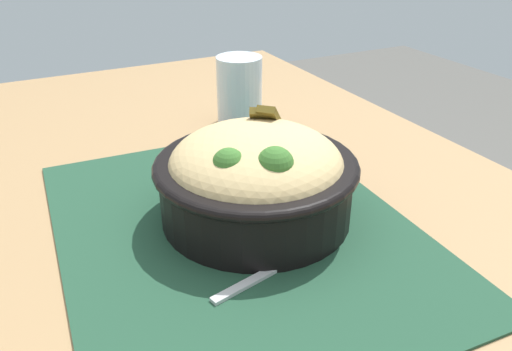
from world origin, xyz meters
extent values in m
cube|color=#99754C|center=(0.00, 0.00, 0.76)|extent=(1.27, 0.77, 0.03)
cylinder|color=olive|center=(-0.58, 0.32, 0.37)|extent=(0.04, 0.04, 0.74)
cube|color=#1E422D|center=(0.03, 0.01, 0.78)|extent=(0.48, 0.38, 0.00)
cylinder|color=black|center=(0.02, 0.03, 0.81)|extent=(0.20, 0.20, 0.07)
torus|color=black|center=(0.02, 0.03, 0.84)|extent=(0.21, 0.21, 0.01)
ellipsoid|color=tan|center=(0.02, 0.03, 0.84)|extent=(0.25, 0.25, 0.08)
sphere|color=#376928|center=(0.07, 0.03, 0.87)|extent=(0.04, 0.04, 0.04)
sphere|color=#376928|center=(0.05, -0.01, 0.86)|extent=(0.03, 0.03, 0.03)
cylinder|color=orange|center=(0.02, 0.00, 0.86)|extent=(0.03, 0.03, 0.01)
cylinder|color=orange|center=(-0.02, 0.00, 0.86)|extent=(0.02, 0.02, 0.01)
cylinder|color=orange|center=(0.05, 0.03, 0.86)|extent=(0.02, 0.02, 0.01)
cube|color=brown|center=(-0.02, 0.07, 0.87)|extent=(0.05, 0.05, 0.04)
cube|color=brown|center=(-0.03, 0.06, 0.87)|extent=(0.05, 0.04, 0.04)
cube|color=#B8B8B8|center=(0.12, -0.03, 0.78)|extent=(0.03, 0.07, 0.00)
cube|color=#B8B8B8|center=(0.11, 0.02, 0.78)|extent=(0.01, 0.01, 0.00)
cube|color=#B8B8B8|center=(0.11, 0.03, 0.78)|extent=(0.03, 0.03, 0.00)
cube|color=#B8B8B8|center=(0.11, 0.06, 0.78)|extent=(0.01, 0.02, 0.00)
cube|color=#B8B8B8|center=(0.10, 0.06, 0.78)|extent=(0.01, 0.02, 0.00)
cube|color=#B8B8B8|center=(0.10, 0.06, 0.78)|extent=(0.01, 0.02, 0.00)
cube|color=#B8B8B8|center=(0.09, 0.06, 0.78)|extent=(0.01, 0.02, 0.00)
cylinder|color=silver|center=(-0.24, 0.14, 0.83)|extent=(0.07, 0.07, 0.11)
cylinder|color=silver|center=(-0.24, 0.14, 0.80)|extent=(0.06, 0.06, 0.03)
camera|label=1|loc=(0.45, -0.18, 1.08)|focal=36.34mm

